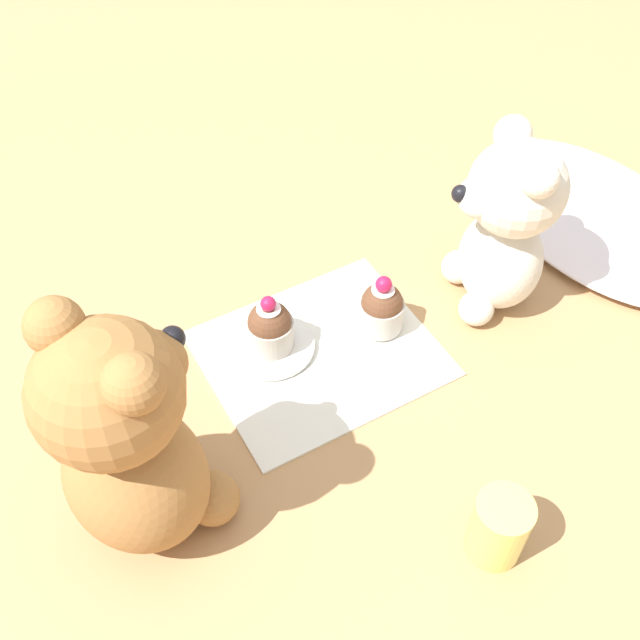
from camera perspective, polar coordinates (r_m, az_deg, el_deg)
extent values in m
plane|color=tan|center=(0.80, 0.00, -2.65)|extent=(4.00, 4.00, 0.00)
cube|color=silver|center=(0.80, 0.00, -2.51)|extent=(0.20, 0.24, 0.01)
ellipsoid|color=silver|center=(1.00, 20.25, 7.47)|extent=(0.35, 0.22, 0.03)
ellipsoid|color=silver|center=(0.84, 13.54, 4.51)|extent=(0.13, 0.12, 0.11)
sphere|color=silver|center=(0.78, 14.82, 9.68)|extent=(0.10, 0.10, 0.10)
ellipsoid|color=silver|center=(0.77, 11.99, 9.11)|extent=(0.06, 0.06, 0.04)
sphere|color=black|center=(0.76, 10.77, 9.33)|extent=(0.02, 0.02, 0.02)
sphere|color=silver|center=(0.78, 14.48, 13.55)|extent=(0.04, 0.04, 0.04)
sphere|color=silver|center=(0.73, 16.38, 10.32)|extent=(0.04, 0.04, 0.04)
sphere|color=silver|center=(0.88, 10.49, 3.99)|extent=(0.04, 0.04, 0.04)
sphere|color=silver|center=(0.84, 11.82, 0.86)|extent=(0.04, 0.04, 0.04)
ellipsoid|color=#A3703D|center=(0.65, -13.75, -11.50)|extent=(0.16, 0.15, 0.15)
sphere|color=#A3703D|center=(0.56, -15.93, -5.37)|extent=(0.11, 0.11, 0.11)
ellipsoid|color=#A3703D|center=(0.58, -12.52, -3.03)|extent=(0.07, 0.06, 0.04)
sphere|color=black|center=(0.58, -11.18, -1.41)|extent=(0.02, 0.02, 0.02)
sphere|color=#A3703D|center=(0.50, -14.04, -4.73)|extent=(0.04, 0.04, 0.04)
sphere|color=#A3703D|center=(0.55, -19.57, -0.44)|extent=(0.04, 0.04, 0.04)
sphere|color=#A3703D|center=(0.69, -8.18, -13.30)|extent=(0.05, 0.05, 0.05)
sphere|color=#A3703D|center=(0.72, -12.98, -9.50)|extent=(0.05, 0.05, 0.05)
cylinder|color=#B2ADA3|center=(0.81, 4.65, 0.48)|extent=(0.05, 0.05, 0.03)
sphere|color=brown|center=(0.80, 4.73, 1.30)|extent=(0.05, 0.05, 0.05)
cylinder|color=white|center=(0.78, 4.82, 2.33)|extent=(0.02, 0.02, 0.00)
sphere|color=#B71947|center=(0.78, 4.86, 2.74)|extent=(0.02, 0.02, 0.02)
cylinder|color=white|center=(0.80, -3.73, -1.90)|extent=(0.09, 0.09, 0.01)
cylinder|color=#B2ADA3|center=(0.79, -3.80, -1.00)|extent=(0.05, 0.05, 0.03)
sphere|color=brown|center=(0.77, -3.86, -0.19)|extent=(0.05, 0.05, 0.05)
cylinder|color=white|center=(0.76, -3.94, 0.86)|extent=(0.03, 0.03, 0.00)
sphere|color=#B71947|center=(0.75, -3.97, 1.24)|extent=(0.02, 0.02, 0.02)
cylinder|color=#EADB66|center=(0.67, 13.46, -15.13)|extent=(0.05, 0.05, 0.07)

